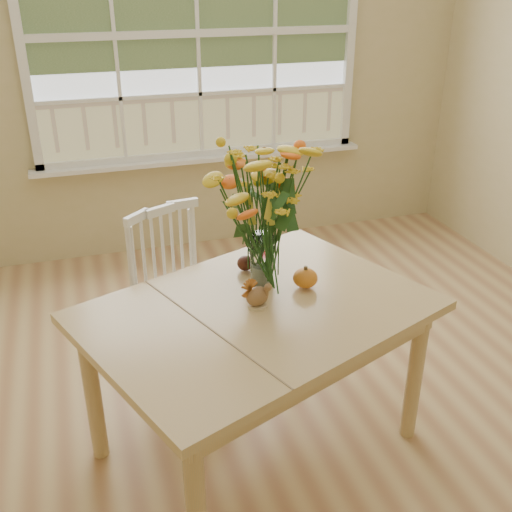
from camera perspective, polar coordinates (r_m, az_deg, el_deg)
name	(u,v)px	position (r m, az deg, el deg)	size (l,w,h in m)	color
floor	(314,432)	(2.93, 5.59, -16.36)	(4.00, 4.50, 0.01)	#AD7C53
wall_back	(198,63)	(4.36, -5.58, 17.80)	(4.00, 0.02, 2.70)	#C7B87F
window	(198,36)	(4.30, -5.57, 20.12)	(2.42, 0.12, 1.74)	silver
dining_table	(257,326)	(2.47, 0.14, -6.71)	(1.60, 1.38, 0.72)	tan
windsor_chair	(176,288)	(3.03, -7.67, -3.01)	(0.54, 0.53, 0.89)	white
flower_vase	(262,210)	(2.45, 0.58, 4.42)	(0.48, 0.48, 0.57)	white
pumpkin	(305,279)	(2.55, 4.71, -2.19)	(0.11, 0.11, 0.08)	#BF6E16
turkey_figurine	(257,296)	(2.40, 0.12, -3.87)	(0.11, 0.10, 0.12)	#CCB78C
dark_gourd	(245,264)	(2.69, -1.01, -0.76)	(0.13, 0.11, 0.07)	#38160F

